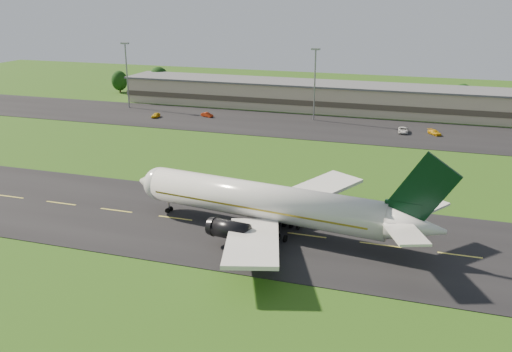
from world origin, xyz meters
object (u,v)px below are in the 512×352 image
(airliner, at_px, (269,203))
(light_mast_centre, at_px, (315,76))
(service_vehicle_b, at_px, (207,115))
(service_vehicle_c, at_px, (403,130))
(light_mast_west, at_px, (126,67))
(service_vehicle_a, at_px, (156,115))
(service_vehicle_d, at_px, (435,132))
(terminal, at_px, (330,97))

(airliner, bearing_deg, light_mast_centre, 105.35)
(airliner, bearing_deg, service_vehicle_b, 126.80)
(service_vehicle_c, bearing_deg, light_mast_west, 169.86)
(service_vehicle_b, height_order, service_vehicle_c, service_vehicle_c)
(service_vehicle_a, distance_m, service_vehicle_b, 15.02)
(light_mast_west, relative_size, service_vehicle_d, 4.67)
(terminal, bearing_deg, light_mast_west, -165.24)
(service_vehicle_b, bearing_deg, light_mast_west, 98.42)
(terminal, xyz_separation_m, service_vehicle_c, (24.26, -24.22, -3.17))
(service_vehicle_a, height_order, service_vehicle_c, service_vehicle_c)
(airliner, height_order, terminal, airliner)
(terminal, height_order, light_mast_west, light_mast_west)
(terminal, relative_size, service_vehicle_c, 27.94)
(service_vehicle_c, bearing_deg, airliner, -106.32)
(service_vehicle_a, bearing_deg, light_mast_centre, 8.56)
(light_mast_west, bearing_deg, service_vehicle_a, -35.89)
(light_mast_centre, distance_m, service_vehicle_a, 47.62)
(airliner, bearing_deg, terminal, 103.23)
(light_mast_centre, bearing_deg, light_mast_west, 180.00)
(airliner, bearing_deg, service_vehicle_c, 86.03)
(airliner, bearing_deg, light_mast_west, 139.10)
(light_mast_west, relative_size, service_vehicle_a, 5.15)
(airliner, relative_size, terminal, 0.35)
(airliner, height_order, light_mast_centre, light_mast_centre)
(service_vehicle_d, bearing_deg, light_mast_west, 138.40)
(terminal, distance_m, light_mast_centre, 18.45)
(light_mast_west, height_order, service_vehicle_a, light_mast_west)
(light_mast_west, bearing_deg, terminal, 14.76)
(service_vehicle_c, bearing_deg, service_vehicle_b, 172.76)
(airliner, height_order, service_vehicle_a, airliner)
(terminal, height_order, service_vehicle_b, terminal)
(light_mast_west, xyz_separation_m, service_vehicle_a, (15.25, -11.03, -11.97))
(airliner, relative_size, service_vehicle_b, 13.10)
(light_mast_centre, relative_size, service_vehicle_b, 5.21)
(terminal, height_order, light_mast_centre, light_mast_centre)
(light_mast_centre, bearing_deg, service_vehicle_c, -17.39)
(airliner, xyz_separation_m, light_mast_west, (-70.94, 80.11, 8.08))
(light_mast_west, xyz_separation_m, service_vehicle_b, (29.25, -5.61, -11.99))
(terminal, distance_m, service_vehicle_b, 38.98)
(light_mast_west, distance_m, light_mast_centre, 60.00)
(terminal, relative_size, service_vehicle_d, 33.27)
(light_mast_west, bearing_deg, light_mast_centre, 0.00)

